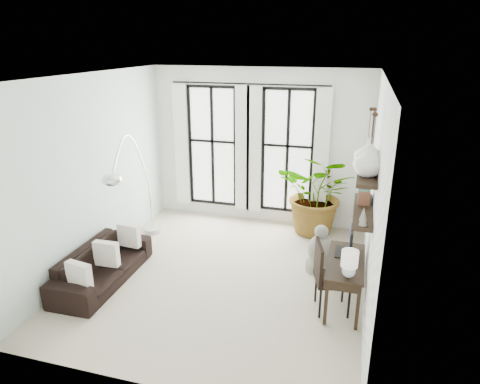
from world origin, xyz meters
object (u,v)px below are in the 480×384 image
at_px(sofa, 102,265).
at_px(desk_chair, 327,273).
at_px(plant, 319,193).
at_px(arc_lamp, 131,161).
at_px(buddha, 320,252).
at_px(desk, 345,265).

bearing_deg(sofa, desk_chair, -87.95).
height_order(plant, arc_lamp, arc_lamp).
bearing_deg(buddha, desk, -65.90).
xyz_separation_m(plant, desk, (0.65, -2.48, -0.15)).
distance_m(plant, desk, 2.57).
distance_m(plant, buddha, 1.60).
bearing_deg(plant, arc_lamp, -148.61).
relative_size(sofa, desk_chair, 1.87).
xyz_separation_m(plant, desk_chair, (0.40, -2.63, -0.24)).
bearing_deg(sofa, buddha, -69.44).
distance_m(desk, buddha, 1.12).
bearing_deg(plant, desk, -75.41).
bearing_deg(plant, sofa, -137.89).
height_order(arc_lamp, buddha, arc_lamp).
relative_size(plant, arc_lamp, 0.75).
bearing_deg(buddha, arc_lamp, -174.27).
distance_m(desk_chair, arc_lamp, 3.68).
relative_size(plant, buddha, 2.04).
bearing_deg(buddha, sofa, -158.65).
bearing_deg(arc_lamp, sofa, -95.95).
bearing_deg(desk_chair, sofa, 168.19).
xyz_separation_m(desk, buddha, (-0.43, 0.97, -0.34)).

